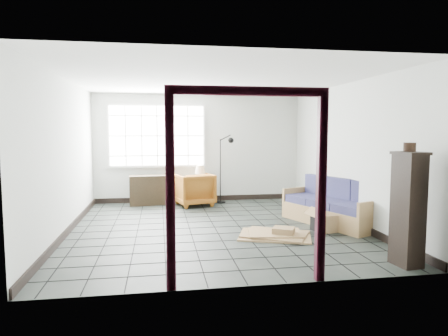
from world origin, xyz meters
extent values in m
plane|color=black|center=(0.00, 0.00, 0.00)|extent=(5.50, 5.50, 0.00)
cube|color=beige|center=(0.00, 2.75, 1.30)|extent=(5.00, 0.02, 2.60)
cube|color=beige|center=(0.00, -2.75, 1.30)|extent=(5.00, 0.02, 2.60)
cube|color=beige|center=(-2.50, 0.00, 1.30)|extent=(0.02, 5.50, 2.60)
cube|color=beige|center=(2.50, 0.00, 1.30)|extent=(0.02, 5.50, 2.60)
cube|color=white|center=(0.00, 0.00, 2.60)|extent=(5.00, 5.50, 0.02)
cube|color=black|center=(0.00, 2.73, 0.06)|extent=(4.95, 0.03, 0.12)
cube|color=black|center=(-2.48, 0.00, 0.06)|extent=(0.03, 5.45, 0.12)
cube|color=black|center=(2.48, 0.00, 0.06)|extent=(0.03, 5.45, 0.12)
cube|color=silver|center=(-1.00, 2.71, 1.60)|extent=(2.32, 0.06, 1.52)
cube|color=white|center=(-1.00, 2.67, 1.60)|extent=(2.20, 0.02, 1.40)
cube|color=#350C17|center=(-0.85, -2.70, 1.05)|extent=(0.10, 0.08, 2.10)
cube|color=#350C17|center=(0.85, -2.70, 1.05)|extent=(0.10, 0.08, 2.10)
cube|color=#350C17|center=(0.00, -2.70, 2.15)|extent=(1.80, 0.08, 0.10)
cube|color=olive|center=(2.15, -0.10, 0.16)|extent=(1.34, 1.93, 0.32)
cube|color=olive|center=(2.50, -0.95, 0.29)|extent=(0.68, 0.32, 0.57)
cube|color=olive|center=(1.80, 0.75, 0.29)|extent=(0.68, 0.32, 0.57)
cube|color=olive|center=(2.45, 0.02, 0.49)|extent=(0.75, 1.68, 0.63)
cube|color=#1A2241|center=(2.36, -0.65, 0.39)|extent=(0.81, 0.78, 0.14)
cube|color=#1A2241|center=(2.60, -0.56, 0.61)|extent=(0.33, 0.58, 0.47)
cube|color=#1A2241|center=(2.13, -0.11, 0.39)|extent=(0.81, 0.78, 0.14)
cube|color=#1A2241|center=(2.37, -0.01, 0.61)|extent=(0.33, 0.58, 0.47)
cube|color=#1A2241|center=(1.91, 0.44, 0.39)|extent=(0.81, 0.78, 0.14)
cube|color=#1A2241|center=(2.15, 0.54, 0.61)|extent=(0.33, 0.58, 0.47)
imported|color=brown|center=(-0.18, 2.16, 0.41)|extent=(0.97, 0.93, 0.82)
cube|color=black|center=(-0.06, 2.40, 0.48)|extent=(0.48, 0.48, 0.06)
cube|color=black|center=(-0.24, 2.21, 0.23)|extent=(0.05, 0.05, 0.47)
cube|color=black|center=(0.13, 2.22, 0.23)|extent=(0.05, 0.05, 0.47)
cube|color=black|center=(-0.26, 2.58, 0.23)|extent=(0.05, 0.05, 0.47)
cube|color=black|center=(0.11, 2.59, 0.23)|extent=(0.05, 0.05, 0.47)
cylinder|color=black|center=(0.00, 2.43, 0.58)|extent=(0.12, 0.12, 0.14)
cylinder|color=black|center=(0.00, 2.43, 0.70)|extent=(0.03, 0.03, 0.10)
cone|color=beige|center=(0.00, 2.43, 0.81)|extent=(0.31, 0.31, 0.20)
cube|color=silver|center=(-0.03, 2.32, 0.57)|extent=(0.35, 0.30, 0.11)
cylinder|color=black|center=(-0.17, 2.36, 0.57)|extent=(0.04, 0.07, 0.06)
cylinder|color=black|center=(0.48, 2.40, 0.01)|extent=(0.30, 0.30, 0.03)
cylinder|color=black|center=(0.48, 2.40, 0.77)|extent=(0.03, 0.03, 1.50)
cylinder|color=black|center=(0.60, 2.38, 1.56)|extent=(0.25, 0.07, 0.14)
sphere|color=black|center=(0.72, 2.35, 1.49)|extent=(0.16, 0.16, 0.13)
cube|color=black|center=(-1.21, 2.40, 0.34)|extent=(0.91, 0.42, 0.69)
cube|color=black|center=(-1.21, 2.40, 0.35)|extent=(0.85, 0.37, 0.03)
cube|color=black|center=(2.15, -2.40, 0.72)|extent=(0.31, 0.39, 1.44)
cube|color=black|center=(2.15, -2.40, 1.44)|extent=(0.35, 0.43, 0.04)
cylinder|color=black|center=(2.17, -2.34, 1.52)|extent=(0.17, 0.17, 0.11)
cube|color=olive|center=(1.88, -0.56, 0.01)|extent=(0.50, 0.43, 0.02)
cube|color=black|center=(1.67, -0.60, 0.15)|extent=(0.08, 0.35, 0.30)
cube|color=olive|center=(2.10, -0.52, 0.15)|extent=(0.08, 0.35, 0.30)
cube|color=olive|center=(1.92, -0.73, 0.15)|extent=(0.43, 0.10, 0.30)
cube|color=olive|center=(1.85, -0.39, 0.15)|extent=(0.43, 0.10, 0.30)
cube|color=olive|center=(1.61, -0.62, 0.35)|extent=(0.23, 0.37, 0.12)
cube|color=olive|center=(2.16, -0.51, 0.35)|extent=(0.23, 0.37, 0.12)
cube|color=olive|center=(0.89, -0.77, 0.01)|extent=(1.35, 1.14, 0.02)
cube|color=olive|center=(0.89, -0.77, 0.04)|extent=(1.24, 1.15, 0.02)
cube|color=olive|center=(0.89, -0.77, 0.06)|extent=(0.95, 0.76, 0.02)
cube|color=olive|center=(1.01, -0.87, 0.12)|extent=(0.42, 0.39, 0.10)
camera|label=1|loc=(-0.96, -6.95, 1.73)|focal=32.00mm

